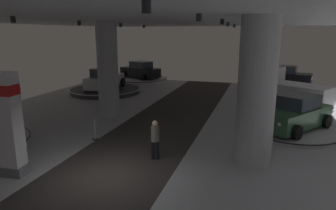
# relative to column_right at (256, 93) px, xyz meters

# --- Properties ---
(ground) EXTENTS (24.00, 44.00, 0.06)m
(ground) POSITION_rel_column_right_xyz_m (-4.85, -2.64, -2.77)
(ground) COLOR #B2B2B7
(ceiling_with_spotlights) EXTENTS (24.00, 44.00, 0.39)m
(ceiling_with_spotlights) POSITION_rel_column_right_xyz_m (-4.85, -2.64, 2.80)
(ceiling_with_spotlights) COLOR silver
(column_right) EXTENTS (1.38, 1.38, 5.50)m
(column_right) POSITION_rel_column_right_xyz_m (0.00, 0.00, 0.00)
(column_right) COLOR #ADADB2
(column_right) RESTS_ON ground
(column_left) EXTENTS (1.20, 1.20, 5.50)m
(column_left) POSITION_rel_column_right_xyz_m (-8.45, 4.62, 0.00)
(column_left) COLOR #ADADB2
(column_left) RESTS_ON ground
(brand_sign_pylon) EXTENTS (1.32, 0.75, 3.64)m
(brand_sign_pylon) POSITION_rel_column_right_xyz_m (-8.19, -3.41, -0.86)
(brand_sign_pylon) COLOR slate
(brand_sign_pylon) RESTS_ON ground
(display_platform_far_left) EXTENTS (5.82, 5.82, 0.36)m
(display_platform_far_left) POSITION_rel_column_right_xyz_m (-12.23, 11.07, -2.55)
(display_platform_far_left) COLOR #333338
(display_platform_far_left) RESTS_ON ground
(display_car_far_left) EXTENTS (2.43, 4.33, 1.71)m
(display_car_far_left) POSITION_rel_column_right_xyz_m (-12.23, 11.04, -1.62)
(display_car_far_left) COLOR silver
(display_car_far_left) RESTS_ON display_platform_far_left
(display_platform_mid_right) EXTENTS (4.62, 4.62, 0.22)m
(display_platform_mid_right) POSITION_rel_column_right_xyz_m (1.81, 4.44, -2.62)
(display_platform_mid_right) COLOR #B7B7BC
(display_platform_mid_right) RESTS_ON ground
(display_car_mid_right) EXTENTS (3.86, 4.48, 1.71)m
(display_car_mid_right) POSITION_rel_column_right_xyz_m (1.83, 4.47, -1.76)
(display_car_mid_right) COLOR #2D5638
(display_car_mid_right) RESTS_ON display_platform_mid_right
(display_platform_deep_right) EXTENTS (5.35, 5.35, 0.31)m
(display_platform_deep_right) POSITION_rel_column_right_xyz_m (2.30, 17.85, -2.58)
(display_platform_deep_right) COLOR silver
(display_platform_deep_right) RESTS_ON ground
(display_car_deep_right) EXTENTS (4.47, 2.86, 1.71)m
(display_car_deep_right) POSITION_rel_column_right_xyz_m (2.27, 17.85, -1.68)
(display_car_deep_right) COLOR black
(display_car_deep_right) RESTS_ON display_platform_deep_right
(display_platform_far_right) EXTENTS (5.68, 5.68, 0.25)m
(display_platform_far_right) POSITION_rel_column_right_xyz_m (1.98, 10.30, -2.61)
(display_platform_far_right) COLOR #333338
(display_platform_far_right) RESTS_ON ground
(pickup_truck_far_right) EXTENTS (5.61, 4.63, 2.30)m
(pickup_truck_far_right) POSITION_rel_column_right_xyz_m (1.71, 10.47, -1.56)
(pickup_truck_far_right) COLOR silver
(pickup_truck_far_right) RESTS_ON display_platform_far_right
(display_platform_deep_left) EXTENTS (5.54, 5.54, 0.34)m
(display_platform_deep_left) POSITION_rel_column_right_xyz_m (-11.77, 17.66, -2.56)
(display_platform_deep_left) COLOR silver
(display_platform_deep_left) RESTS_ON ground
(display_car_deep_left) EXTENTS (4.57, 3.49, 1.71)m
(display_car_deep_left) POSITION_rel_column_right_xyz_m (-11.74, 17.65, -1.65)
(display_car_deep_left) COLOR black
(display_car_deep_left) RESTS_ON display_platform_deep_left
(visitor_walking_near) EXTENTS (0.32, 0.32, 1.59)m
(visitor_walking_near) POSITION_rel_column_right_xyz_m (-3.68, -0.68, -1.84)
(visitor_walking_near) COLOR black
(visitor_walking_near) RESTS_ON ground
(stanchion_a) EXTENTS (0.28, 0.28, 1.01)m
(stanchion_a) POSITION_rel_column_right_xyz_m (-7.13, 0.61, -2.38)
(stanchion_a) COLOR #333338
(stanchion_a) RESTS_ON ground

